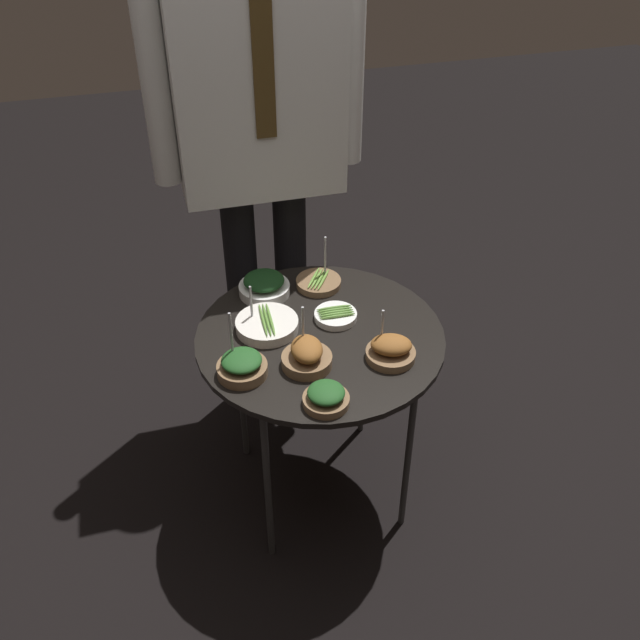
# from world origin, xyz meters

# --- Properties ---
(ground_plane) EXTENTS (8.00, 8.00, 0.00)m
(ground_plane) POSITION_xyz_m (0.00, 0.00, 0.00)
(ground_plane) COLOR black
(serving_cart) EXTENTS (0.70, 0.70, 0.64)m
(serving_cart) POSITION_xyz_m (0.00, 0.00, 0.60)
(serving_cart) COLOR black
(serving_cart) RESTS_ON ground_plane
(bowl_asparagus_mid_right) EXTENTS (0.12, 0.12, 0.03)m
(bowl_asparagus_mid_right) POSITION_xyz_m (0.06, 0.06, 0.66)
(bowl_asparagus_mid_right) COLOR white
(bowl_asparagus_mid_right) RESTS_ON serving_cart
(bowl_asparagus_front_right) EXTENTS (0.18, 0.18, 0.13)m
(bowl_asparagus_front_right) POSITION_xyz_m (-0.14, 0.06, 0.66)
(bowl_asparagus_front_right) COLOR silver
(bowl_asparagus_front_right) RESTS_ON serving_cart
(bowl_roast_mid_left) EXTENTS (0.13, 0.13, 0.16)m
(bowl_roast_mid_left) POSITION_xyz_m (-0.07, -0.12, 0.68)
(bowl_roast_mid_left) COLOR brown
(bowl_roast_mid_left) RESTS_ON serving_cart
(bowl_roast_near_rim) EXTENTS (0.13, 0.13, 0.14)m
(bowl_roast_near_rim) POSITION_xyz_m (0.15, -0.15, 0.67)
(bowl_roast_near_rim) COLOR brown
(bowl_roast_near_rim) RESTS_ON serving_cart
(bowl_spinach_center) EXTENTS (0.15, 0.15, 0.06)m
(bowl_spinach_center) POSITION_xyz_m (-0.11, 0.23, 0.67)
(bowl_spinach_center) COLOR white
(bowl_spinach_center) RESTS_ON serving_cart
(bowl_spinach_front_left) EXTENTS (0.12, 0.12, 0.05)m
(bowl_spinach_front_left) POSITION_xyz_m (-0.06, -0.27, 0.67)
(bowl_spinach_front_left) COLOR brown
(bowl_spinach_front_left) RESTS_ON serving_cart
(bowl_asparagus_back_right) EXTENTS (0.14, 0.14, 0.15)m
(bowl_asparagus_back_right) POSITION_xyz_m (0.06, 0.23, 0.66)
(bowl_asparagus_back_right) COLOR brown
(bowl_asparagus_back_right) RESTS_ON serving_cart
(bowl_spinach_front_center) EXTENTS (0.13, 0.13, 0.18)m
(bowl_spinach_front_center) POSITION_xyz_m (-0.24, -0.11, 0.67)
(bowl_spinach_front_center) COLOR brown
(bowl_spinach_front_center) RESTS_ON serving_cart
(waiter_figure) EXTENTS (0.64, 0.24, 1.75)m
(waiter_figure) POSITION_xyz_m (-0.05, 0.50, 1.11)
(waiter_figure) COLOR black
(waiter_figure) RESTS_ON ground_plane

